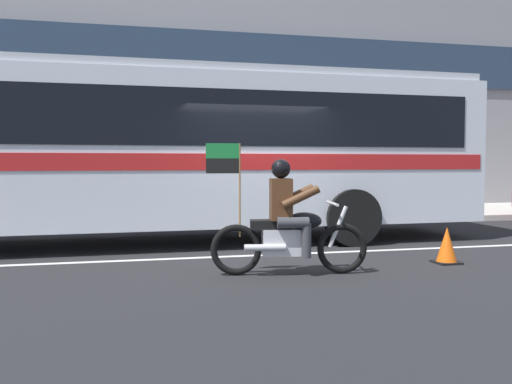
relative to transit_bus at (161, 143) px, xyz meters
The scene contains 7 objects.
ground_plane 2.73m from the transit_bus, 37.07° to the right, with size 60.00×60.00×0.00m, color black.
sidewalk_curb 4.59m from the transit_bus, 67.97° to the left, with size 28.00×3.80×0.15m, color #B7B2A8.
lane_center_stripe 3.04m from the transit_bus, 48.62° to the right, with size 26.60×0.14×0.01m, color silver.
transit_bus is the anchor object (origin of this frame).
motorcycle_with_rider 3.87m from the transit_bus, 66.87° to the right, with size 2.18×0.69×1.78m.
fire_hydrant 7.52m from the transit_bus, 22.02° to the left, with size 0.22×0.30×0.75m.
traffic_cone 5.35m from the transit_bus, 38.07° to the right, with size 0.36×0.36×0.55m.
Camera 1 is at (-2.32, -9.40, 1.52)m, focal length 39.23 mm.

